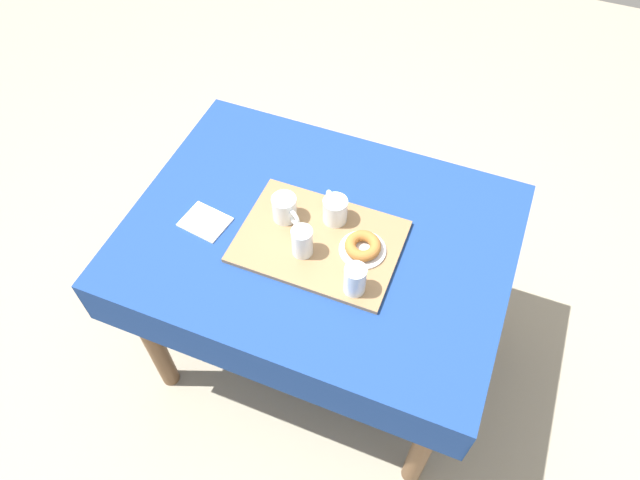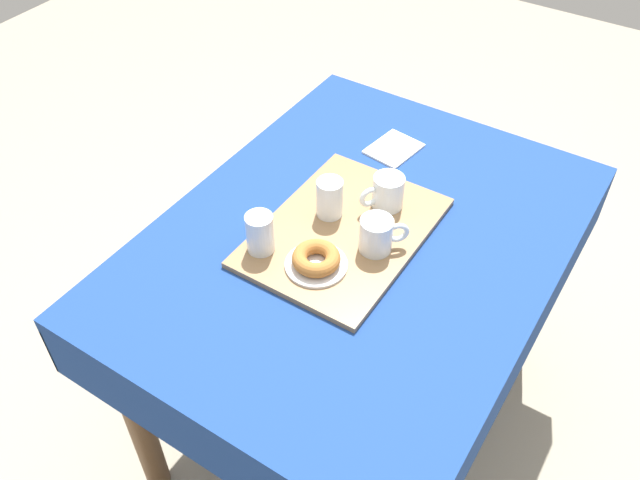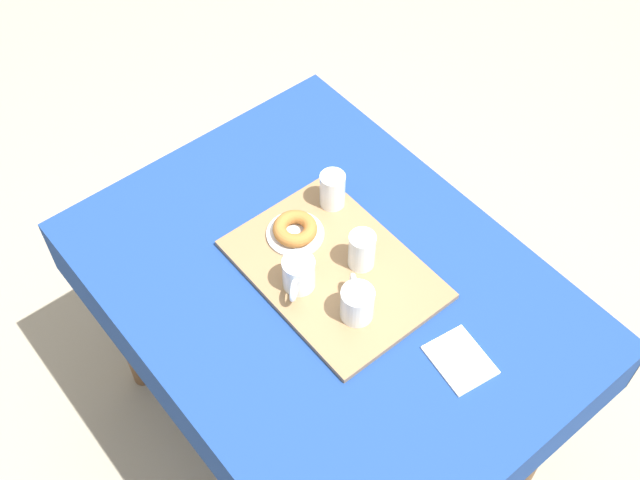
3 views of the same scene
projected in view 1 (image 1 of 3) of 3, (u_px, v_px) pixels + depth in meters
The scene contains 10 objects.
ground_plane at pixel (319, 346), 2.31m from camera, with size 6.00×6.00×0.00m, color gray.
dining_table at pixel (319, 254), 1.80m from camera, with size 1.14×0.86×0.74m.
serving_tray at pixel (319, 241), 1.69m from camera, with size 0.47×0.33×0.01m, color olive.
tea_mug_left at pixel (285, 209), 1.71m from camera, with size 0.10×0.08×0.08m.
tea_mug_right at pixel (335, 210), 1.70m from camera, with size 0.09×0.10×0.08m.
water_glass_near at pixel (355, 281), 1.55m from camera, with size 0.06×0.06×0.09m.
water_glass_far at pixel (302, 243), 1.63m from camera, with size 0.06×0.06×0.09m.
donut_plate_left at pixel (362, 250), 1.66m from camera, with size 0.14×0.14×0.01m, color silver.
sugar_donut_left at pixel (363, 246), 1.64m from camera, with size 0.10×0.10×0.03m, color #A3662D.
paper_napkin at pixel (205, 222), 1.74m from camera, with size 0.13×0.11×0.01m, color white.
Camera 1 is at (0.39, -0.97, 2.10)m, focal length 32.55 mm.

